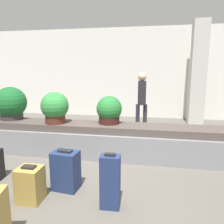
{
  "coord_description": "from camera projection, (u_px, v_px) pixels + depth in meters",
  "views": [
    {
      "loc": [
        0.76,
        -2.78,
        1.69
      ],
      "look_at": [
        0.0,
        1.34,
        0.9
      ],
      "focal_mm": 35.0,
      "sensor_mm": 36.0,
      "label": 1
    }
  ],
  "objects": [
    {
      "name": "carousel",
      "position": [
        112.0,
        141.0,
        4.38
      ],
      "size": [
        7.94,
        0.74,
        0.65
      ],
      "color": "gray",
      "rests_on": "ground_plane"
    },
    {
      "name": "potted_plant_1",
      "position": [
        109.0,
        111.0,
        4.35
      ],
      "size": [
        0.51,
        0.51,
        0.55
      ],
      "color": "#381914",
      "rests_on": "carousel"
    },
    {
      "name": "suitcase_4",
      "position": [
        30.0,
        184.0,
        2.84
      ],
      "size": [
        0.31,
        0.28,
        0.49
      ],
      "rotation": [
        0.0,
        0.0,
        -0.0
      ],
      "color": "#A3843D",
      "rests_on": "ground_plane"
    },
    {
      "name": "potted_plant_2",
      "position": [
        55.0,
        108.0,
        4.37
      ],
      "size": [
        0.55,
        0.55,
        0.63
      ],
      "color": "#4C2319",
      "rests_on": "carousel"
    },
    {
      "name": "traveler_0",
      "position": [
        142.0,
        97.0,
        5.87
      ],
      "size": [
        0.31,
        0.35,
        1.66
      ],
      "rotation": [
        0.0,
        0.0,
        1.73
      ],
      "color": "#282833",
      "rests_on": "ground_plane"
    },
    {
      "name": "pillar",
      "position": [
        198.0,
        74.0,
        6.79
      ],
      "size": [
        0.46,
        0.46,
        3.2
      ],
      "color": "beige",
      "rests_on": "ground_plane"
    },
    {
      "name": "back_wall",
      "position": [
        131.0,
        73.0,
        7.9
      ],
      "size": [
        18.0,
        0.06,
        3.2
      ],
      "color": "silver",
      "rests_on": "ground_plane"
    },
    {
      "name": "ground_plane",
      "position": [
        95.0,
        190.0,
        3.13
      ],
      "size": [
        18.0,
        18.0,
        0.0
      ],
      "primitive_type": "plane",
      "color": "#59544C"
    },
    {
      "name": "suitcase_7",
      "position": [
        66.0,
        170.0,
        3.13
      ],
      "size": [
        0.39,
        0.3,
        0.59
      ],
      "rotation": [
        0.0,
        0.0,
        -0.11
      ],
      "color": "navy",
      "rests_on": "ground_plane"
    },
    {
      "name": "suitcase_2",
      "position": [
        110.0,
        182.0,
        2.69
      ],
      "size": [
        0.25,
        0.18,
        0.71
      ],
      "rotation": [
        0.0,
        0.0,
        0.05
      ],
      "color": "navy",
      "rests_on": "ground_plane"
    },
    {
      "name": "potted_plant_0",
      "position": [
        11.0,
        104.0,
        4.73
      ],
      "size": [
        0.67,
        0.67,
        0.71
      ],
      "color": "#2D2D2D",
      "rests_on": "carousel"
    }
  ]
}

